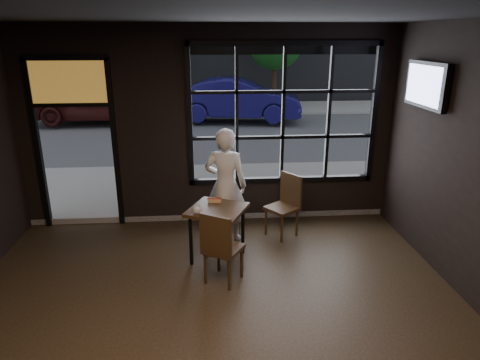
{
  "coord_description": "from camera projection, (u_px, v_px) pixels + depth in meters",
  "views": [
    {
      "loc": [
        -0.03,
        -3.28,
        3.01
      ],
      "look_at": [
        0.4,
        2.2,
        1.15
      ],
      "focal_mm": 32.0,
      "sensor_mm": 36.0,
      "label": 1
    }
  ],
  "objects": [
    {
      "name": "ceiling",
      "position": [
        208.0,
        6.0,
        3.03
      ],
      "size": [
        6.0,
        7.0,
        0.02
      ],
      "primitive_type": "cube",
      "color": "black",
      "rests_on": "ground"
    },
    {
      "name": "window_frame",
      "position": [
        283.0,
        115.0,
        6.88
      ],
      "size": [
        3.06,
        0.12,
        2.28
      ],
      "primitive_type": "cube",
      "color": "black",
      "rests_on": "ground"
    },
    {
      "name": "stained_transom",
      "position": [
        69.0,
        82.0,
        6.46
      ],
      "size": [
        1.2,
        0.06,
        0.7
      ],
      "primitive_type": "cube",
      "color": "orange",
      "rests_on": "ground"
    },
    {
      "name": "street_asphalt",
      "position": [
        206.0,
        87.0,
        26.73
      ],
      "size": [
        60.0,
        41.0,
        0.04
      ],
      "primitive_type": "cube",
      "color": "#545456",
      "rests_on": "ground"
    },
    {
      "name": "cafe_table",
      "position": [
        217.0,
        233.0,
        5.97
      ],
      "size": [
        0.95,
        0.95,
        0.77
      ],
      "primitive_type": "cube",
      "rotation": [
        0.0,
        0.0,
        -0.42
      ],
      "color": "#301F0F",
      "rests_on": "floor"
    },
    {
      "name": "chair_near",
      "position": [
        223.0,
        246.0,
        5.39
      ],
      "size": [
        0.58,
        0.58,
        0.98
      ],
      "primitive_type": "cube",
      "rotation": [
        0.0,
        0.0,
        2.59
      ],
      "color": "#301F0F",
      "rests_on": "floor"
    },
    {
      "name": "chair_window",
      "position": [
        282.0,
        206.0,
        6.64
      ],
      "size": [
        0.6,
        0.6,
        0.98
      ],
      "primitive_type": "cube",
      "rotation": [
        0.0,
        0.0,
        -0.94
      ],
      "color": "#301F0F",
      "rests_on": "floor"
    },
    {
      "name": "man",
      "position": [
        226.0,
        185.0,
        6.42
      ],
      "size": [
        0.72,
        0.57,
        1.75
      ],
      "primitive_type": "imported",
      "rotation": [
        0.0,
        0.0,
        2.89
      ],
      "color": "silver",
      "rests_on": "floor"
    },
    {
      "name": "hotdog",
      "position": [
        215.0,
        200.0,
        6.05
      ],
      "size": [
        0.21,
        0.1,
        0.06
      ],
      "primitive_type": null,
      "rotation": [
        0.0,
        0.0,
        -0.09
      ],
      "color": "tan",
      "rests_on": "cafe_table"
    },
    {
      "name": "cup",
      "position": [
        197.0,
        210.0,
        5.66
      ],
      "size": [
        0.17,
        0.17,
        0.1
      ],
      "primitive_type": "imported",
      "rotation": [
        0.0,
        0.0,
        -0.5
      ],
      "color": "silver",
      "rests_on": "cafe_table"
    },
    {
      "name": "tv",
      "position": [
        427.0,
        85.0,
        5.74
      ],
      "size": [
        0.12,
        1.05,
        0.61
      ],
      "primitive_type": "cube",
      "color": "black",
      "rests_on": "wall_right"
    },
    {
      "name": "navy_car",
      "position": [
        238.0,
        99.0,
        15.31
      ],
      "size": [
        4.7,
        2.23,
        1.49
      ],
      "primitive_type": "imported",
      "rotation": [
        0.0,
        0.0,
        1.42
      ],
      "color": "#151155",
      "rests_on": "street_asphalt"
    },
    {
      "name": "maroon_car",
      "position": [
        95.0,
        98.0,
        15.04
      ],
      "size": [
        4.8,
        1.95,
        1.63
      ],
      "primitive_type": "imported",
      "rotation": [
        0.0,
        0.0,
        1.57
      ],
      "color": "#3C1010",
      "rests_on": "street_asphalt"
    },
    {
      "name": "tree_left",
      "position": [
        150.0,
        42.0,
        17.14
      ],
      "size": [
        2.31,
        2.31,
        3.95
      ],
      "color": "#332114",
      "rests_on": "street_asphalt"
    },
    {
      "name": "tree_right",
      "position": [
        275.0,
        42.0,
        17.59
      ],
      "size": [
        2.3,
        2.3,
        3.93
      ],
      "color": "#332114",
      "rests_on": "street_asphalt"
    }
  ]
}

